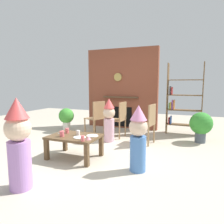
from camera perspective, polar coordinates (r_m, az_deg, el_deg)
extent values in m
plane|color=#BCB29E|center=(4.00, -4.24, -11.85)|extent=(12.00, 12.00, 0.00)
cube|color=brown|center=(6.33, 2.77, 6.46)|extent=(2.20, 0.18, 2.40)
cube|color=black|center=(6.31, 2.42, -1.29)|extent=(0.70, 0.02, 0.60)
cube|color=brown|center=(6.21, 2.33, 4.13)|extent=(1.10, 0.10, 0.04)
cylinder|color=tan|center=(6.25, 1.65, 9.66)|extent=(0.24, 0.04, 0.24)
cube|color=brown|center=(5.83, 15.14, 3.64)|extent=(0.02, 0.28, 1.90)
cube|color=brown|center=(5.79, 23.82, 3.22)|extent=(0.02, 0.28, 1.90)
cube|color=brown|center=(5.88, 19.16, -3.38)|extent=(0.86, 0.28, 0.02)
cube|color=brown|center=(5.82, 19.33, 0.49)|extent=(0.86, 0.28, 0.02)
cube|color=brown|center=(5.79, 19.51, 4.43)|extent=(0.86, 0.28, 0.02)
cube|color=brown|center=(5.78, 19.69, 8.39)|extent=(0.86, 0.28, 0.02)
cube|color=#B23333|center=(5.89, 15.56, -2.29)|extent=(0.03, 0.20, 0.17)
cube|color=#3359A5|center=(5.88, 16.04, -2.09)|extent=(0.03, 0.20, 0.21)
cube|color=#3F8C4C|center=(5.84, 15.66, 1.63)|extent=(0.02, 0.20, 0.18)
cube|color=gold|center=(5.83, 15.99, 1.68)|extent=(0.03, 0.20, 0.19)
cube|color=#8C4C99|center=(5.83, 16.46, 1.99)|extent=(0.03, 0.20, 0.26)
cube|color=#D87F3F|center=(5.82, 16.87, 1.97)|extent=(0.03, 0.20, 0.26)
cube|color=#4C4C51|center=(5.81, 15.86, 5.78)|extent=(0.03, 0.20, 0.22)
cube|color=#B23333|center=(5.80, 16.31, 5.67)|extent=(0.03, 0.20, 0.20)
cube|color=brown|center=(3.81, -10.41, -6.74)|extent=(0.90, 0.65, 0.04)
cube|color=brown|center=(3.88, -17.72, -9.90)|extent=(0.07, 0.07, 0.38)
cube|color=brown|center=(3.44, -7.04, -11.88)|extent=(0.07, 0.07, 0.38)
cube|color=brown|center=(4.30, -12.93, -7.98)|extent=(0.07, 0.07, 0.38)
cube|color=brown|center=(3.91, -3.01, -9.40)|extent=(0.07, 0.07, 0.38)
cylinder|color=silver|center=(3.81, -9.39, -5.69)|extent=(0.07, 0.07, 0.09)
cylinder|color=#E5666B|center=(3.40, -8.18, -7.28)|extent=(0.06, 0.06, 0.09)
cylinder|color=#E5666B|center=(4.00, -12.38, -5.09)|extent=(0.07, 0.07, 0.09)
cylinder|color=#E5666B|center=(3.76, -13.74, -5.90)|extent=(0.08, 0.08, 0.10)
cylinder|color=white|center=(3.63, -8.98, -6.98)|extent=(0.21, 0.21, 0.01)
cylinder|color=white|center=(3.72, -5.47, -6.57)|extent=(0.21, 0.21, 0.01)
cone|color=pink|center=(3.48, -6.59, -7.12)|extent=(0.10, 0.10, 0.07)
cube|color=silver|center=(3.98, -14.20, -5.86)|extent=(0.15, 0.05, 0.01)
cylinder|color=#B27FCC|center=(2.95, -24.17, -13.28)|extent=(0.28, 0.28, 0.63)
sphere|color=beige|center=(2.82, -24.71, -4.15)|extent=(0.33, 0.33, 0.33)
cone|color=#EA4C4C|center=(2.78, -25.00, 0.98)|extent=(0.29, 0.29, 0.26)
cylinder|color=#4C7FC6|center=(3.25, 7.19, -11.41)|extent=(0.25, 0.25, 0.55)
sphere|color=beige|center=(3.14, 7.32, -4.19)|extent=(0.28, 0.28, 0.28)
cone|color=pink|center=(3.10, 7.39, -0.17)|extent=(0.26, 0.26, 0.23)
cylinder|color=#EAB2C6|center=(4.83, -0.81, -5.04)|extent=(0.24, 0.24, 0.54)
sphere|color=beige|center=(4.75, -0.82, -0.19)|extent=(0.28, 0.28, 0.28)
cone|color=#EA4C4C|center=(4.73, -0.83, 2.44)|extent=(0.25, 0.25, 0.22)
cube|color=#9E7A51|center=(5.47, -4.93, -1.76)|extent=(0.52, 0.52, 0.02)
cube|color=#9E7A51|center=(5.30, -3.63, 0.52)|extent=(0.18, 0.38, 0.45)
cylinder|color=#9E7A51|center=(5.76, -4.74, -3.55)|extent=(0.04, 0.04, 0.43)
cylinder|color=#9E7A51|center=(5.53, -7.54, -4.06)|extent=(0.04, 0.04, 0.43)
cylinder|color=#9E7A51|center=(5.50, -2.25, -4.07)|extent=(0.04, 0.04, 0.43)
cylinder|color=#9E7A51|center=(5.26, -5.08, -4.63)|extent=(0.04, 0.04, 0.43)
cube|color=#9E7A51|center=(5.21, 1.13, -2.20)|extent=(0.43, 0.43, 0.02)
cube|color=#9E7A51|center=(5.10, 3.01, 0.25)|extent=(0.06, 0.40, 0.45)
cylinder|color=#9E7A51|center=(5.49, 0.25, -4.07)|extent=(0.04, 0.04, 0.43)
cylinder|color=#9E7A51|center=(5.18, -1.55, -4.80)|extent=(0.04, 0.04, 0.43)
cylinder|color=#9E7A51|center=(5.35, 3.71, -4.42)|extent=(0.04, 0.04, 0.43)
cylinder|color=#9E7A51|center=(5.02, 2.08, -5.20)|extent=(0.04, 0.04, 0.43)
cube|color=#9E7A51|center=(4.70, 8.86, -3.39)|extent=(0.46, 0.46, 0.02)
cube|color=#9E7A51|center=(4.59, 11.06, -0.72)|extent=(0.09, 0.40, 0.45)
cylinder|color=#9E7A51|center=(4.97, 7.67, -5.40)|extent=(0.04, 0.04, 0.43)
cylinder|color=#9E7A51|center=(4.65, 5.90, -6.28)|extent=(0.04, 0.04, 0.43)
cylinder|color=#9E7A51|center=(4.85, 11.60, -5.83)|extent=(0.04, 0.04, 0.43)
cylinder|color=#9E7A51|center=(4.52, 10.06, -6.79)|extent=(0.04, 0.04, 0.43)
cylinder|color=#4C5660|center=(5.20, 23.31, -6.51)|extent=(0.24, 0.24, 0.23)
sphere|color=#338A2F|center=(5.13, 23.50, -2.90)|extent=(0.51, 0.51, 0.51)
cylinder|color=beige|center=(6.00, -12.49, -4.01)|extent=(0.21, 0.21, 0.28)
sphere|color=#3C9131|center=(5.94, -12.58, -1.00)|extent=(0.42, 0.42, 0.42)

